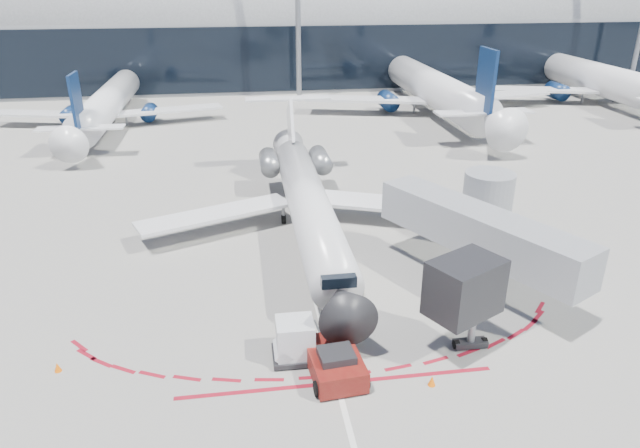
{
  "coord_description": "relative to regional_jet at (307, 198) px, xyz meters",
  "views": [
    {
      "loc": [
        -3.62,
        -31.14,
        16.46
      ],
      "look_at": [
        0.87,
        -0.33,
        2.66
      ],
      "focal_mm": 32.0,
      "sensor_mm": 36.0,
      "label": 1
    }
  ],
  "objects": [
    {
      "name": "bg_airliner_0",
      "position": [
        -19.2,
        33.36,
        2.56
      ],
      "size": [
        30.63,
        32.44,
        9.91
      ],
      "primitive_type": null,
      "color": "silver",
      "rests_on": "ground"
    },
    {
      "name": "ground",
      "position": [
        -0.7,
        -4.75,
        -2.39
      ],
      "size": [
        260.0,
        260.0,
        0.0
      ],
      "primitive_type": "plane",
      "color": "slate",
      "rests_on": "ground"
    },
    {
      "name": "bg_airliner_2",
      "position": [
        44.93,
        37.5,
        3.57
      ],
      "size": [
        36.87,
        39.04,
        11.93
      ],
      "primitive_type": null,
      "color": "silver",
      "rests_on": "ground"
    },
    {
      "name": "ramp_worker",
      "position": [
        0.27,
        -13.4,
        -1.61
      ],
      "size": [
        0.68,
        0.65,
        1.57
      ],
      "primitive_type": "imported",
      "rotation": [
        0.0,
        0.0,
        3.81
      ],
      "color": "#B2ED19",
      "rests_on": "ground"
    },
    {
      "name": "safety_cone_left",
      "position": [
        -12.99,
        -13.63,
        -2.17
      ],
      "size": [
        0.32,
        0.32,
        0.45
      ],
      "primitive_type": "cone",
      "color": "#FF6605",
      "rests_on": "ground"
    },
    {
      "name": "uld_container",
      "position": [
        -2.31,
        -14.23,
        -1.4
      ],
      "size": [
        2.14,
        1.82,
        2.0
      ],
      "rotation": [
        0.0,
        0.0,
        -0.01
      ],
      "color": "black",
      "rests_on": "ground"
    },
    {
      "name": "apron_centerline",
      "position": [
        -0.7,
        -2.75,
        -2.39
      ],
      "size": [
        0.25,
        40.0,
        0.01
      ],
      "primitive_type": "cube",
      "color": "silver",
      "rests_on": "ground"
    },
    {
      "name": "terminal_building",
      "position": [
        -0.7,
        60.22,
        6.13
      ],
      "size": [
        150.0,
        24.15,
        24.0
      ],
      "color": "#9B9EA1",
      "rests_on": "ground"
    },
    {
      "name": "pushback_tug",
      "position": [
        -0.72,
        -15.63,
        -1.76
      ],
      "size": [
        2.65,
        5.63,
        1.44
      ],
      "rotation": [
        0.0,
        0.0,
        0.1
      ],
      "color": "#5C0E0D",
      "rests_on": "ground"
    },
    {
      "name": "light_mast_centre",
      "position": [
        4.3,
        43.25,
        10.11
      ],
      "size": [
        0.7,
        0.7,
        25.0
      ],
      "primitive_type": "cylinder",
      "color": "gray",
      "rests_on": "ground"
    },
    {
      "name": "apron_stop_bar",
      "position": [
        -0.7,
        -16.25,
        -2.39
      ],
      "size": [
        14.0,
        0.25,
        0.01
      ],
      "primitive_type": "cube",
      "color": "maroon",
      "rests_on": "ground"
    },
    {
      "name": "safety_cone_right",
      "position": [
        3.35,
        -16.98,
        -2.16
      ],
      "size": [
        0.34,
        0.34,
        0.47
      ],
      "primitive_type": "cone",
      "color": "#FF6605",
      "rests_on": "ground"
    },
    {
      "name": "regional_jet",
      "position": [
        0.0,
        0.0,
        0.0
      ],
      "size": [
        23.2,
        28.6,
        7.16
      ],
      "color": "silver",
      "rests_on": "ground"
    },
    {
      "name": "jet_bridge",
      "position": [
        9.09,
        -7.77,
        0.62
      ],
      "size": [
        10.03,
        15.2,
        4.9
      ],
      "color": "#989BA1",
      "rests_on": "ground"
    },
    {
      "name": "bg_airliner_1",
      "position": [
        20.26,
        34.47,
        3.66
      ],
      "size": [
        37.43,
        39.63,
        12.11
      ],
      "primitive_type": null,
      "color": "silver",
      "rests_on": "ground"
    }
  ]
}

